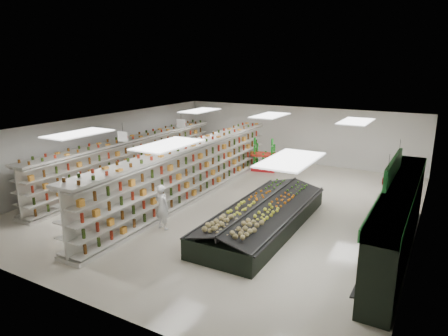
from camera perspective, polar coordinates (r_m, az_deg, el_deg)
The scene contains 16 objects.
floor at distance 16.61m, azimuth 0.84°, elevation -4.94°, with size 16.00×16.00×0.00m, color beige.
ceiling at distance 15.81m, azimuth 0.88°, elevation 6.03°, with size 14.00×16.00×0.02m, color white.
wall_back at distance 23.32m, azimuth 10.36°, elevation 4.70°, with size 14.00×0.02×3.20m, color white.
wall_front at distance 10.24m, azimuth -21.45°, elevation -9.44°, with size 14.00×0.02×3.20m, color white.
wall_left at distance 20.35m, azimuth -16.73°, elevation 2.82°, with size 0.02×16.00×3.20m, color white.
wall_right at distance 14.31m, azimuth 26.33°, elevation -3.10°, with size 0.02×16.00×3.20m, color white.
produce_wall_case at distance 13.02m, azimuth 23.64°, elevation -6.16°, with size 0.93×8.00×2.20m.
aisle_sign_near at distance 16.51m, azimuth -14.24°, elevation 4.38°, with size 0.52×0.06×0.75m.
aisle_sign_far at distance 19.56m, azimuth -6.15°, elevation 6.33°, with size 0.52×0.06×0.75m.
hortifruti_banner at distance 12.64m, azimuth 23.02°, elevation 0.00°, with size 0.12×3.20×0.95m.
gondola_left at distance 19.86m, azimuth -12.73°, elevation 0.98°, with size 1.21×12.38×2.14m.
gondola_center at distance 16.99m, azimuth -4.70°, elevation -0.75°, with size 1.41×13.46×2.33m.
produce_island at distance 14.10m, azimuth 5.62°, elevation -6.75°, with size 2.49×6.73×1.00m.
soda_endcap at distance 21.36m, azimuth 5.78°, elevation 1.74°, with size 1.44×1.12×1.65m.
shopper_main at distance 13.97m, azimuth -8.84°, elevation -5.53°, with size 0.59×0.39×1.61m, color silver.
shopper_background at distance 21.15m, azimuth -4.89°, elevation 1.95°, with size 0.89×0.55×1.83m, color tan.
Camera 1 is at (7.47, -13.71, 5.65)m, focal length 32.00 mm.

